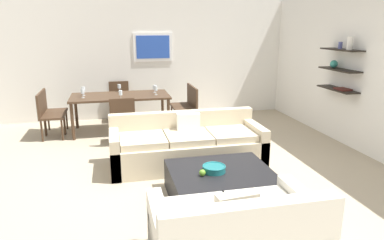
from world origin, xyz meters
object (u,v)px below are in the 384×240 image
object	(u,v)px
sofa_beige	(187,146)
wine_glass_left_far	(83,89)
dining_chair_head	(119,99)
wine_glass_right_far	(154,87)
decorative_bowl	(214,168)
apple_on_coffee_table	(202,173)
dining_chair_right_near	(189,106)
loveseat_white	(236,235)
wine_glass_left_near	(83,92)
wine_glass_right_near	(156,89)
dining_chair_left_far	(50,108)
dining_chair_left_near	(47,113)
wine_glass_foot	(121,93)
dining_chair_right_far	(185,102)
dining_table	(120,98)
coffee_table	(220,185)
dining_chair_foot	(122,118)
wine_glass_head	(119,87)

from	to	relation	value
sofa_beige	wine_glass_left_far	size ratio (longest dim) A/B	13.31
dining_chair_head	wine_glass_right_far	distance (m)	1.10
decorative_bowl	apple_on_coffee_table	distance (m)	0.19
dining_chair_right_near	decorative_bowl	bearing A→B (deg)	-96.97
loveseat_white	wine_glass_left_near	bearing A→B (deg)	109.55
dining_chair_head	wine_glass_right_near	xyz separation A→B (m)	(0.71, -1.00, 0.37)
dining_chair_left_far	dining_chair_head	xyz separation A→B (m)	(1.38, 0.67, 0.00)
dining_chair_left_near	apple_on_coffee_table	bearing A→B (deg)	-55.29
sofa_beige	wine_glass_foot	xyz separation A→B (m)	(-0.93, 1.67, 0.58)
dining_chair_right_far	wine_glass_left_far	xyz separation A→B (m)	(-2.09, -0.10, 0.37)
dining_chair_right_near	apple_on_coffee_table	bearing A→B (deg)	-99.75
dining_table	dining_chair_right_far	xyz separation A→B (m)	(1.38, 0.21, -0.18)
coffee_table	dining_chair_head	world-z (taller)	dining_chair_head
loveseat_white	apple_on_coffee_table	world-z (taller)	loveseat_white
dining_chair_right_near	dining_chair_left_far	size ratio (longest dim) A/B	1.00
sofa_beige	dining_chair_foot	distance (m)	1.53
wine_glass_right_near	wine_glass_foot	world-z (taller)	wine_glass_right_near
dining_chair_left_near	dining_chair_foot	bearing A→B (deg)	-25.82
dining_chair_head	loveseat_white	bearing A→B (deg)	-81.01
decorative_bowl	apple_on_coffee_table	size ratio (longest dim) A/B	3.62
wine_glass_right_near	wine_glass_left_near	world-z (taller)	wine_glass_right_near
wine_glass_head	dining_chair_right_far	bearing A→B (deg)	-8.31
dining_chair_left_far	dining_chair_right_far	xyz separation A→B (m)	(2.76, 0.00, 0.00)
sofa_beige	dining_chair_left_far	size ratio (longest dim) A/B	2.66
dining_chair_left_far	wine_glass_left_near	xyz separation A→B (m)	(0.67, -0.33, 0.37)
loveseat_white	wine_glass_head	distance (m)	5.06
dining_chair_left_near	wine_glass_left_far	world-z (taller)	wine_glass_left_far
wine_glass_right_near	wine_glass_head	size ratio (longest dim) A/B	1.18
sofa_beige	dining_chair_head	bearing A→B (deg)	107.43
dining_chair_left_near	wine_glass_foot	xyz separation A→B (m)	(1.38, -0.20, 0.36)
wine_glass_right_near	wine_glass_foot	bearing A→B (deg)	-157.28
wine_glass_right_near	wine_glass_left_near	xyz separation A→B (m)	(-1.42, 0.00, -0.00)
coffee_table	wine_glass_right_near	size ratio (longest dim) A/B	6.94
dining_table	dining_chair_left_far	xyz separation A→B (m)	(-1.38, 0.21, -0.18)
dining_table	dining_chair_foot	world-z (taller)	dining_chair_foot
wine_glass_head	wine_glass_foot	xyz separation A→B (m)	(0.00, -0.83, 0.01)
sofa_beige	loveseat_white	distance (m)	2.46
dining_chair_left_near	dining_chair_foot	xyz separation A→B (m)	(1.38, -0.67, 0.00)
coffee_table	dining_chair_left_far	size ratio (longest dim) A/B	1.43
dining_chair_right_near	dining_chair_head	xyz separation A→B (m)	(-1.38, 1.10, 0.00)
wine_glass_right_near	loveseat_white	bearing A→B (deg)	-88.11
wine_glass_foot	dining_chair_foot	bearing A→B (deg)	-90.00
coffee_table	wine_glass_foot	distance (m)	3.16
wine_glass_right_far	wine_glass_left_far	size ratio (longest dim) A/B	0.90
coffee_table	wine_glass_left_far	xyz separation A→B (m)	(-1.81, 3.42, 0.69)
decorative_bowl	wine_glass_foot	size ratio (longest dim) A/B	1.70
dining_chair_foot	wine_glass_right_near	distance (m)	1.11
sofa_beige	apple_on_coffee_table	size ratio (longest dim) A/B	29.25
dining_chair_right_near	dining_chair_left_near	world-z (taller)	same
dining_chair_left_near	dining_chair_foot	distance (m)	1.54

